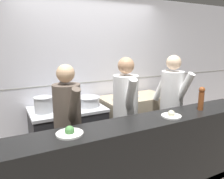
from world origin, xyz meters
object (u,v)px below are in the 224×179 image
(mixing_bowl_steel, at_px, (131,93))
(stock_pot, at_px, (43,104))
(pepper_mill, at_px, (201,98))
(chef_line, at_px, (171,103))
(oven_range, at_px, (68,135))
(plated_dish_appetiser, at_px, (171,115))
(braising_pot, at_px, (89,101))
(chef_head_cook, at_px, (68,123))
(chef_sous, at_px, (125,111))
(plated_dish_main, at_px, (70,132))
(sauce_pot, at_px, (65,102))
(chefs_knife, at_px, (122,100))

(mixing_bowl_steel, bearing_deg, stock_pot, -175.79)
(mixing_bowl_steel, height_order, pepper_mill, pepper_mill)
(stock_pot, height_order, chef_line, chef_line)
(oven_range, height_order, stock_pot, stock_pot)
(plated_dish_appetiser, height_order, chef_line, chef_line)
(mixing_bowl_steel, height_order, plated_dish_appetiser, plated_dish_appetiser)
(pepper_mill, bearing_deg, mixing_bowl_steel, 100.40)
(oven_range, distance_m, stock_pot, 0.65)
(braising_pot, distance_m, chef_head_cook, 0.80)
(chef_head_cook, bearing_deg, braising_pot, 45.85)
(chef_sous, bearing_deg, plated_dish_main, -136.27)
(chef_sous, height_order, chef_line, chef_line)
(oven_range, bearing_deg, chef_line, -24.74)
(plated_dish_main, distance_m, chef_head_cook, 0.54)
(sauce_pot, height_order, pepper_mill, pepper_mill)
(pepper_mill, xyz_separation_m, chef_head_cook, (-1.60, 0.54, -0.25))
(braising_pot, relative_size, plated_dish_appetiser, 1.47)
(oven_range, xyz_separation_m, plated_dish_appetiser, (0.89, -1.24, 0.56))
(plated_dish_main, bearing_deg, chef_sous, 29.07)
(sauce_pot, xyz_separation_m, plated_dish_main, (-0.28, -1.16, 0.03))
(chef_head_cook, bearing_deg, plated_dish_main, -108.30)
(chef_head_cook, bearing_deg, stock_pot, 99.80)
(plated_dish_main, xyz_separation_m, chef_sous, (0.92, 0.51, -0.08))
(plated_dish_main, xyz_separation_m, chef_head_cook, (0.13, 0.51, -0.11))
(sauce_pot, bearing_deg, braising_pot, -5.46)
(chef_head_cook, xyz_separation_m, chef_line, (1.61, 0.01, 0.03))
(pepper_mill, xyz_separation_m, chef_sous, (-0.80, 0.54, -0.22))
(sauce_pot, height_order, chef_head_cook, chef_head_cook)
(sauce_pot, xyz_separation_m, plated_dish_appetiser, (0.93, -1.22, 0.03))
(stock_pot, xyz_separation_m, plated_dish_main, (0.03, -1.14, 0.01))
(stock_pot, xyz_separation_m, sauce_pot, (0.31, 0.02, -0.02))
(braising_pot, relative_size, mixing_bowl_steel, 1.19)
(plated_dish_appetiser, bearing_deg, plated_dish_main, 177.04)
(plated_dish_main, height_order, chef_head_cook, chef_head_cook)
(stock_pot, height_order, sauce_pot, stock_pot)
(oven_range, bearing_deg, plated_dish_main, -104.65)
(plated_dish_appetiser, distance_m, chef_sous, 0.64)
(chef_sous, bearing_deg, mixing_bowl_steel, 67.25)
(plated_dish_main, bearing_deg, braising_pot, 60.49)
(plated_dish_appetiser, bearing_deg, mixing_bowl_steel, 77.76)
(stock_pot, height_order, chef_sous, chef_sous)
(plated_dish_appetiser, distance_m, chef_head_cook, 1.22)
(stock_pot, relative_size, plated_dish_main, 1.01)
(braising_pot, xyz_separation_m, pepper_mill, (1.09, -1.15, 0.19))
(stock_pot, distance_m, pepper_mill, 2.12)
(chefs_knife, distance_m, chef_head_cook, 1.22)
(braising_pot, distance_m, chefs_knife, 0.57)
(plated_dish_main, distance_m, pepper_mill, 1.73)
(mixing_bowl_steel, bearing_deg, chef_sous, -127.42)
(pepper_mill, relative_size, chef_head_cook, 0.19)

